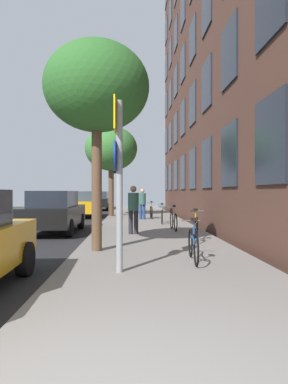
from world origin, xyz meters
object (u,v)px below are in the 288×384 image
object	(u,v)px
sign_post	(118,170)
bicycle_1	(196,228)
tree_near	(97,88)
car_2	(84,204)
bicycle_0	(193,244)
traffic_light	(116,178)
bicycle_4	(151,212)
tree_far	(111,149)
bicycle_2	(174,220)
bicycle_3	(162,215)
pedestrian_0	(133,206)
car_3	(99,201)
pedestrian_1	(142,202)
car_1	(55,211)

from	to	relation	value
sign_post	bicycle_1	distance (m)	4.71
tree_near	car_2	distance (m)	13.74
bicycle_0	bicycle_1	xyz separation A→B (m)	(0.63, 3.00, 0.02)
traffic_light	bicycle_4	bearing A→B (deg)	-66.35
tree_near	tree_far	bearing A→B (deg)	91.56
traffic_light	bicycle_2	bearing A→B (deg)	-76.33
tree_far	bicycle_2	distance (m)	9.46
tree_far	bicycle_3	bearing A→B (deg)	-62.79
traffic_light	pedestrian_0	bearing A→B (deg)	-84.78
sign_post	car_3	bearing A→B (deg)	95.97
traffic_light	bicycle_1	bearing A→B (deg)	-78.03
tree_near	pedestrian_1	world-z (taller)	tree_near
sign_post	car_1	world-z (taller)	sign_post
bicycle_2	car_2	xyz separation A→B (m)	(-4.57, 8.62, 0.34)
bicycle_3	pedestrian_0	distance (m)	4.40
bicycle_3	car_1	world-z (taller)	car_1
traffic_light	car_2	distance (m)	3.47
bicycle_4	car_3	xyz separation A→B (m)	(-3.88, 10.96, 0.34)
tree_near	bicycle_2	distance (m)	6.37
tree_near	car_3	bearing A→B (deg)	94.99
car_1	car_3	size ratio (longest dim) A/B	1.12
car_1	car_2	size ratio (longest dim) A/B	1.03
sign_post	pedestrian_1	world-z (taller)	sign_post
car_1	car_3	xyz separation A→B (m)	(0.21, 16.67, -0.00)
tree_near	bicycle_1	xyz separation A→B (m)	(2.80, 1.55, -3.68)
pedestrian_1	bicycle_1	bearing A→B (deg)	-81.17
traffic_light	bicycle_0	world-z (taller)	traffic_light
bicycle_0	car_3	xyz separation A→B (m)	(-4.05, 22.96, 0.36)
traffic_light	car_1	xyz separation A→B (m)	(-1.93, -10.65, -1.75)
tree_near	bicycle_3	distance (m)	8.72
car_1	car_3	distance (m)	16.68
car_1	car_2	xyz separation A→B (m)	(0.02, 8.34, -0.00)
tree_near	traffic_light	bearing A→B (deg)	90.58
traffic_light	bicycle_0	bearing A→B (deg)	-82.17
traffic_light	bicycle_3	size ratio (longest dim) A/B	2.08
bicycle_0	bicycle_4	distance (m)	12.00
sign_post	car_2	world-z (taller)	sign_post
tree_far	bicycle_0	size ratio (longest dim) A/B	3.31
bicycle_1	car_3	size ratio (longest dim) A/B	0.42
tree_far	car_2	size ratio (longest dim) A/B	1.28
bicycle_0	car_3	distance (m)	23.31
traffic_light	pedestrian_1	size ratio (longest dim) A/B	2.20
bicycle_0	bicycle_2	xyz separation A→B (m)	(0.33, 6.00, 0.01)
bicycle_3	car_3	world-z (taller)	car_3
traffic_light	car_2	xyz separation A→B (m)	(-1.91, -2.31, -1.75)
pedestrian_0	car_2	bearing A→B (deg)	107.19
traffic_light	bicycle_4	world-z (taller)	traffic_light
tree_far	tree_near	bearing A→B (deg)	-88.44
sign_post	car_2	distance (m)	15.79
tree_far	bicycle_3	world-z (taller)	tree_far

